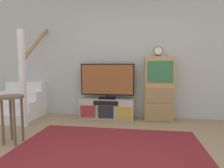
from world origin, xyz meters
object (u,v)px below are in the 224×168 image
object	(u,v)px
television	(107,80)
bar_stool_near	(12,108)
desk_clock	(158,51)
side_cabinet	(159,89)
media_console	(107,109)

from	to	relation	value
television	bar_stool_near	distance (m)	1.97
desk_clock	bar_stool_near	bearing A→B (deg)	-145.02
bar_stool_near	side_cabinet	bearing A→B (deg)	34.83
media_console	bar_stool_near	size ratio (longest dim) A/B	1.60
desk_clock	television	bearing A→B (deg)	178.45
side_cabinet	bar_stool_near	size ratio (longest dim) A/B	1.86
television	side_cabinet	bearing A→B (deg)	-0.72
media_console	desk_clock	size ratio (longest dim) A/B	5.62
side_cabinet	bar_stool_near	bearing A→B (deg)	-145.17
side_cabinet	desk_clock	distance (m)	0.77
media_console	television	xyz separation A→B (m)	(-0.00, 0.02, 0.62)
television	side_cabinet	xyz separation A→B (m)	(1.09, -0.01, -0.17)
media_console	television	distance (m)	0.62
desk_clock	bar_stool_near	world-z (taller)	desk_clock
media_console	side_cabinet	world-z (taller)	side_cabinet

